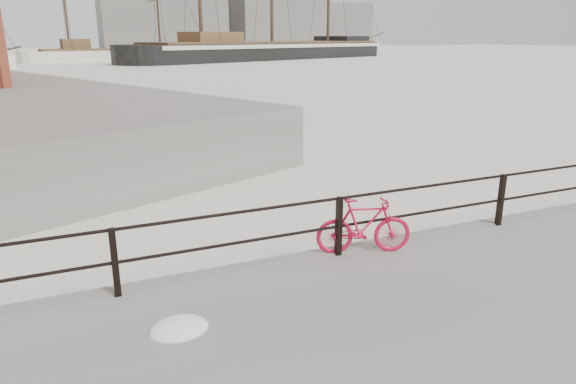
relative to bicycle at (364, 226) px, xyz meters
name	(u,v)px	position (x,y,z in m)	size (l,w,h in m)	color
ground	(490,239)	(3.09, 0.25, -0.83)	(400.00, 400.00, 0.00)	white
guardrail	(501,200)	(3.09, 0.10, 0.02)	(28.00, 0.10, 1.00)	black
bicycle	(364,226)	(0.00, 0.00, 0.00)	(1.58, 0.24, 0.95)	red
barque_black	(272,59)	(30.84, 80.33, -0.83)	(67.02, 21.93, 37.43)	black
schooner_mid	(118,61)	(5.05, 84.37, -0.83)	(31.84, 13.47, 22.64)	silver
industrial_west	(162,17)	(23.09, 140.25, 8.17)	(32.00, 18.00, 18.00)	gray
industrial_mid	(275,8)	(58.09, 145.25, 11.17)	(26.00, 20.00, 24.00)	gray
industrial_east	(334,27)	(81.09, 150.25, 6.17)	(20.00, 16.00, 14.00)	gray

